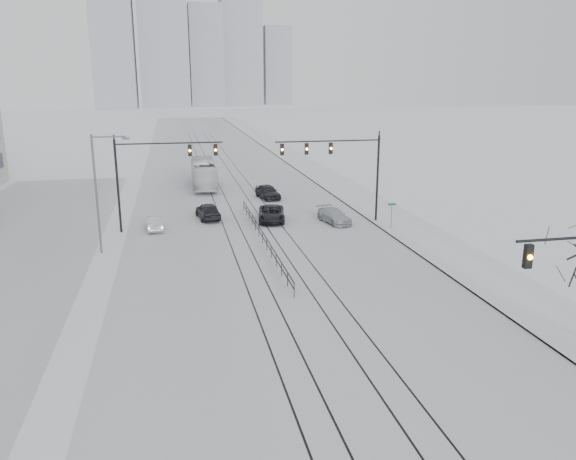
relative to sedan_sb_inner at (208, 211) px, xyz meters
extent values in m
cube|color=silver|center=(3.76, 20.76, -0.77)|extent=(22.00, 260.00, 0.02)
cube|color=silver|center=(17.26, 20.76, -0.70)|extent=(5.00, 260.00, 0.16)
cube|color=gray|center=(14.81, 20.76, -0.72)|extent=(0.10, 260.00, 0.12)
cube|color=silver|center=(-16.24, -4.24, -0.76)|extent=(14.00, 60.00, 0.03)
cube|color=black|center=(1.16, 0.76, -0.76)|extent=(0.10, 180.00, 0.01)
cube|color=black|center=(2.56, 0.76, -0.76)|extent=(0.10, 180.00, 0.01)
cube|color=black|center=(4.96, 0.76, -0.76)|extent=(0.10, 180.00, 0.01)
cube|color=black|center=(6.36, 0.76, -0.76)|extent=(0.10, 180.00, 0.01)
cube|color=#959AA3|center=(-26.24, 220.76, 26.72)|extent=(18.00, 18.00, 55.00)
cube|color=#959AA3|center=(-4.24, 228.76, 35.22)|extent=(22.00, 22.00, 72.00)
cube|color=#959AA3|center=(15.76, 236.76, 23.22)|extent=(16.00, 16.00, 48.00)
cube|color=#959AA3|center=(33.76, 244.76, 31.22)|extent=(20.00, 20.00, 64.00)
cube|color=#959AA3|center=(53.76, 252.76, 19.22)|extent=(14.00, 14.00, 40.00)
cube|color=black|center=(10.76, -33.24, 5.17)|extent=(0.32, 0.24, 1.00)
sphere|color=orange|center=(10.76, -33.38, 5.17)|extent=(0.22, 0.22, 0.22)
cylinder|color=black|center=(15.26, -4.24, 3.22)|extent=(0.20, 0.20, 8.00)
cylinder|color=black|center=(10.51, -4.24, 6.82)|extent=(9.50, 0.12, 0.12)
cube|color=black|center=(6.36, -4.24, 6.17)|extent=(0.32, 0.24, 1.00)
sphere|color=orange|center=(6.36, -4.38, 6.17)|extent=(0.22, 0.22, 0.22)
cube|color=black|center=(8.56, -4.24, 6.17)|extent=(0.32, 0.24, 1.00)
sphere|color=orange|center=(8.56, -4.38, 6.17)|extent=(0.22, 0.22, 0.22)
cube|color=black|center=(10.76, -4.24, 6.17)|extent=(0.32, 0.24, 1.00)
sphere|color=orange|center=(10.76, -4.38, 6.17)|extent=(0.22, 0.22, 0.22)
cylinder|color=black|center=(-7.74, -3.24, 3.22)|extent=(0.20, 0.20, 8.00)
cylinder|color=black|center=(-3.24, -3.24, 6.82)|extent=(9.00, 0.12, 0.12)
cube|color=black|center=(0.66, -3.24, 6.17)|extent=(0.32, 0.24, 1.00)
sphere|color=orange|center=(0.66, -3.38, 6.17)|extent=(0.22, 0.22, 0.22)
cube|color=black|center=(-1.54, -3.24, 6.17)|extent=(0.32, 0.24, 1.00)
sphere|color=orange|center=(-1.54, -3.38, 6.17)|extent=(0.22, 0.22, 0.22)
cylinder|color=#595B60|center=(-8.74, -9.24, 3.72)|extent=(0.16, 0.16, 9.00)
cylinder|color=#595B60|center=(-7.54, -9.24, 8.02)|extent=(2.40, 0.10, 0.10)
cube|color=#595B60|center=(-6.34, -9.24, 7.87)|extent=(0.50, 0.25, 0.18)
cube|color=black|center=(3.76, -9.24, 0.17)|extent=(0.06, 24.00, 0.06)
cube|color=black|center=(3.76, -9.24, -0.23)|extent=(0.06, 24.00, 0.06)
cylinder|color=#595B60|center=(15.56, -7.24, 0.42)|extent=(0.06, 0.06, 2.40)
cube|color=#0C4C19|center=(15.56, -7.24, 1.52)|extent=(0.70, 0.04, 0.18)
imported|color=black|center=(0.00, 0.00, 0.00)|extent=(2.42, 4.78, 1.56)
imported|color=silver|center=(-4.88, -3.10, -0.15)|extent=(1.55, 3.89, 1.26)
imported|color=black|center=(5.76, -2.06, -0.07)|extent=(3.17, 5.45, 1.43)
imported|color=#AFB3B8|center=(11.33, -3.86, -0.13)|extent=(2.68, 4.74, 1.29)
imported|color=black|center=(7.17, 8.22, -0.01)|extent=(2.62, 4.79, 1.55)
imported|color=silver|center=(0.64, 16.81, 0.88)|extent=(3.01, 11.95, 3.31)
camera|label=1|loc=(-3.05, -52.34, 12.02)|focal=35.00mm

